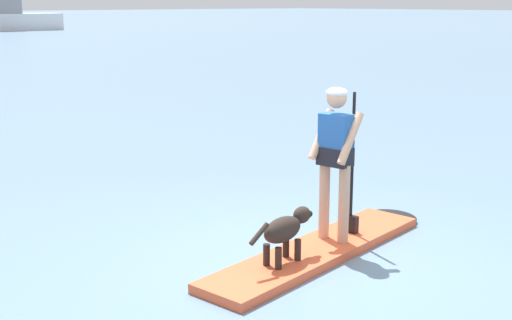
# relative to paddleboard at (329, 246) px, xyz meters

# --- Properties ---
(ground_plane) EXTENTS (400.00, 400.00, 0.00)m
(ground_plane) POSITION_rel_paddleboard_xyz_m (-0.23, -0.03, -0.05)
(ground_plane) COLOR slate
(paddleboard) EXTENTS (3.57, 1.13, 0.10)m
(paddleboard) POSITION_rel_paddleboard_xyz_m (0.00, 0.00, 0.00)
(paddleboard) COLOR #E55933
(paddleboard) RESTS_ON ground_plane
(person_paddler) EXTENTS (0.64, 0.52, 1.72)m
(person_paddler) POSITION_rel_paddleboard_xyz_m (0.09, 0.01, 1.05)
(person_paddler) COLOR tan
(person_paddler) RESTS_ON paddleboard
(dog) EXTENTS (0.99, 0.29, 0.52)m
(dog) POSITION_rel_paddleboard_xyz_m (-0.78, -0.11, 0.39)
(dog) COLOR #2D231E
(dog) RESTS_ON paddleboard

